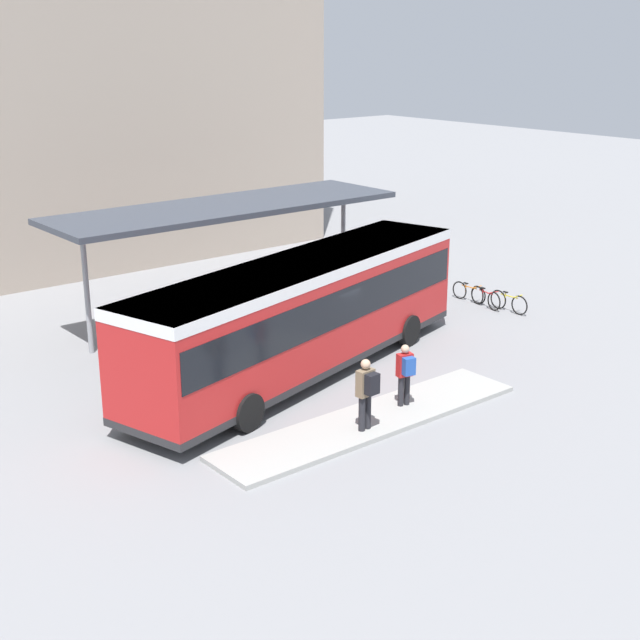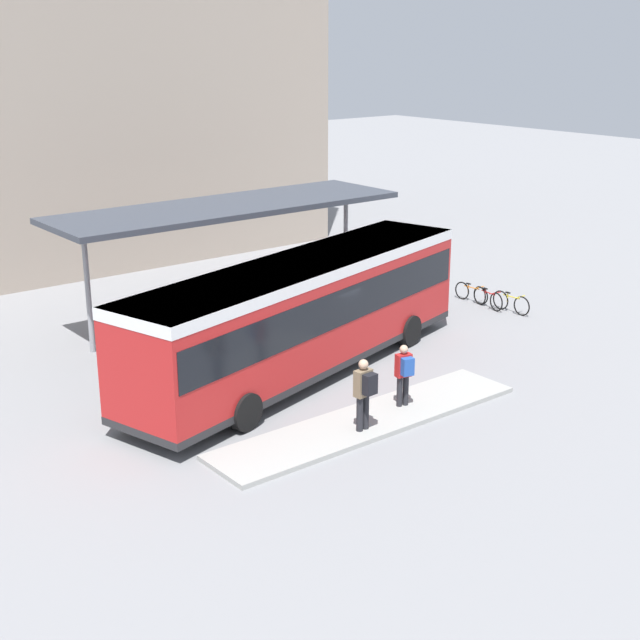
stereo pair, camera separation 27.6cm
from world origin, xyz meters
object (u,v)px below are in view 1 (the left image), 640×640
object	(u,v)px
pedestrian_waiting	(367,390)
bicycle_red	(486,298)
city_bus	(303,309)
bicycle_yellow	(509,302)
potted_planter_near_shelter	(359,306)
bicycle_orange	(469,292)
pedestrian_companion	(405,371)

from	to	relation	value
pedestrian_waiting	bicycle_red	xyz separation A→B (m)	(10.19, 5.08, -0.80)
city_bus	bicycle_yellow	size ratio (longest dim) A/B	7.86
potted_planter_near_shelter	bicycle_yellow	bearing A→B (deg)	-25.79
city_bus	bicycle_orange	world-z (taller)	city_bus
bicycle_orange	potted_planter_near_shelter	world-z (taller)	potted_planter_near_shelter
pedestrian_companion	bicycle_orange	distance (m)	10.18
bicycle_red	bicycle_yellow	bearing A→B (deg)	23.46
bicycle_red	potted_planter_near_shelter	world-z (taller)	potted_planter_near_shelter
city_bus	bicycle_orange	size ratio (longest dim) A/B	8.24
pedestrian_companion	city_bus	bearing A→B (deg)	19.63
pedestrian_waiting	bicycle_orange	size ratio (longest dim) A/B	1.17
bicycle_red	bicycle_orange	distance (m)	0.86
pedestrian_waiting	bicycle_orange	distance (m)	11.90
bicycle_orange	potted_planter_near_shelter	bearing A→B (deg)	-98.56
pedestrian_waiting	bicycle_red	distance (m)	11.42
bicycle_orange	potted_planter_near_shelter	distance (m)	4.73
pedestrian_waiting	potted_planter_near_shelter	world-z (taller)	pedestrian_waiting
bicycle_orange	city_bus	bearing A→B (deg)	-79.53
pedestrian_waiting	bicycle_red	world-z (taller)	pedestrian_waiting
bicycle_red	bicycle_orange	bearing A→B (deg)	-176.65
city_bus	bicycle_yellow	distance (m)	9.20
pedestrian_companion	bicycle_orange	world-z (taller)	pedestrian_companion
bicycle_red	pedestrian_waiting	bearing A→B (deg)	-53.64
pedestrian_companion	bicycle_orange	xyz separation A→B (m)	(8.56, 5.47, -0.71)
pedestrian_waiting	potted_planter_near_shelter	size ratio (longest dim) A/B	1.60
pedestrian_companion	bicycle_red	xyz separation A→B (m)	(8.46, 4.61, -0.71)
pedestrian_companion	bicycle_red	world-z (taller)	pedestrian_companion
pedestrian_waiting	bicycle_orange	xyz separation A→B (m)	(10.29, 5.93, -0.81)
bicycle_yellow	potted_planter_near_shelter	bearing A→B (deg)	-116.10
bicycle_orange	pedestrian_waiting	bearing A→B (deg)	-61.17
pedestrian_companion	bicycle_yellow	distance (m)	9.48
city_bus	pedestrian_waiting	bearing A→B (deg)	-123.04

